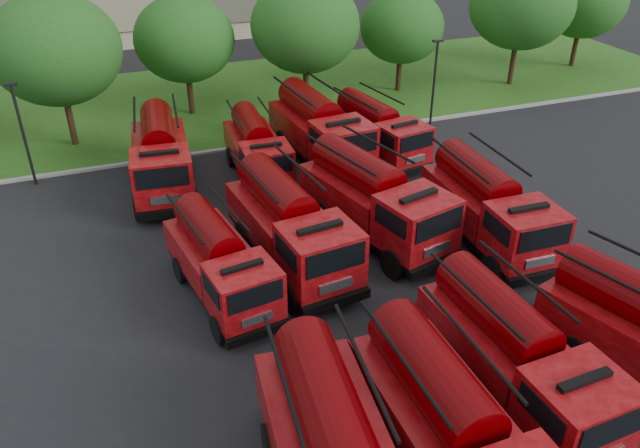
# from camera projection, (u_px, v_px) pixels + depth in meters

# --- Properties ---
(ground) EXTENTS (140.00, 140.00, 0.00)m
(ground) POSITION_uv_depth(u_px,v_px,m) (363.00, 364.00, 19.89)
(ground) COLOR black
(ground) RESTS_ON ground
(lawn) EXTENTS (70.00, 16.00, 0.12)m
(lawn) POSITION_uv_depth(u_px,v_px,m) (202.00, 102.00, 40.80)
(lawn) COLOR #1C5216
(lawn) RESTS_ON ground
(curb) EXTENTS (70.00, 0.30, 0.14)m
(curb) POSITION_uv_depth(u_px,v_px,m) (231.00, 149.00, 34.27)
(curb) COLOR gray
(curb) RESTS_ON ground
(tree_2) EXTENTS (6.72, 6.72, 8.22)m
(tree_2) POSITION_uv_depth(u_px,v_px,m) (55.00, 50.00, 32.06)
(tree_2) COLOR #382314
(tree_2) RESTS_ON ground
(tree_3) EXTENTS (5.88, 5.88, 7.19)m
(tree_3) POSITION_uv_depth(u_px,v_px,m) (184.00, 39.00, 36.53)
(tree_3) COLOR #382314
(tree_3) RESTS_ON ground
(tree_4) EXTENTS (6.55, 6.55, 8.01)m
(tree_4) POSITION_uv_depth(u_px,v_px,m) (305.00, 25.00, 37.15)
(tree_4) COLOR #382314
(tree_4) RESTS_ON ground
(tree_5) EXTENTS (5.46, 5.46, 6.68)m
(tree_5) POSITION_uv_depth(u_px,v_px,m) (402.00, 27.00, 40.51)
(tree_5) COLOR #382314
(tree_5) RESTS_ON ground
(tree_6) EXTENTS (6.89, 6.89, 8.42)m
(tree_6) POSITION_uv_depth(u_px,v_px,m) (522.00, 4.00, 41.13)
(tree_6) COLOR #382314
(tree_6) RESTS_ON ground
(tree_7) EXTENTS (6.05, 6.05, 7.39)m
(tree_7) POSITION_uv_depth(u_px,v_px,m) (584.00, 2.00, 45.20)
(tree_7) COLOR #382314
(tree_7) RESTS_ON ground
(lamp_post_0) EXTENTS (0.60, 0.25, 5.11)m
(lamp_post_0) POSITION_uv_depth(u_px,v_px,m) (22.00, 129.00, 29.25)
(lamp_post_0) COLOR black
(lamp_post_0) RESTS_ON ground
(lamp_post_1) EXTENTS (0.60, 0.25, 5.11)m
(lamp_post_1) POSITION_uv_depth(u_px,v_px,m) (434.00, 78.00, 35.88)
(lamp_post_1) COLOR black
(lamp_post_1) RESTS_ON ground
(fire_truck_1) EXTENTS (2.84, 7.60, 3.45)m
(fire_truck_1) POSITION_uv_depth(u_px,v_px,m) (453.00, 434.00, 15.30)
(fire_truck_1) COLOR black
(fire_truck_1) RESTS_ON ground
(fire_truck_2) EXTENTS (2.91, 7.28, 3.26)m
(fire_truck_2) POSITION_uv_depth(u_px,v_px,m) (515.00, 355.00, 17.86)
(fire_truck_2) COLOR black
(fire_truck_2) RESTS_ON ground
(fire_truck_4) EXTENTS (3.19, 6.73, 2.94)m
(fire_truck_4) POSITION_uv_depth(u_px,v_px,m) (220.00, 262.00, 22.24)
(fire_truck_4) COLOR black
(fire_truck_4) RESTS_ON ground
(fire_truck_5) EXTENTS (3.49, 7.83, 3.45)m
(fire_truck_5) POSITION_uv_depth(u_px,v_px,m) (290.00, 225.00, 23.91)
(fire_truck_5) COLOR black
(fire_truck_5) RESTS_ON ground
(fire_truck_6) EXTENTS (4.41, 8.12, 3.51)m
(fire_truck_6) POSITION_uv_depth(u_px,v_px,m) (374.00, 199.00, 25.68)
(fire_truck_6) COLOR black
(fire_truck_6) RESTS_ON ground
(fire_truck_7) EXTENTS (2.89, 7.43, 3.35)m
(fire_truck_7) POSITION_uv_depth(u_px,v_px,m) (488.00, 206.00, 25.32)
(fire_truck_7) COLOR black
(fire_truck_7) RESTS_ON ground
(fire_truck_8) EXTENTS (3.37, 7.75, 3.43)m
(fire_truck_8) POSITION_uv_depth(u_px,v_px,m) (161.00, 156.00, 29.46)
(fire_truck_8) COLOR black
(fire_truck_8) RESTS_ON ground
(fire_truck_9) EXTENTS (2.66, 6.64, 2.97)m
(fire_truck_9) POSITION_uv_depth(u_px,v_px,m) (257.00, 149.00, 30.74)
(fire_truck_9) COLOR black
(fire_truck_9) RESTS_ON ground
(fire_truck_10) EXTENTS (3.43, 8.04, 3.56)m
(fire_truck_10) POSITION_uv_depth(u_px,v_px,m) (319.00, 129.00, 32.15)
(fire_truck_10) COLOR black
(fire_truck_10) RESTS_ON ground
(fire_truck_11) EXTENTS (3.38, 6.93, 3.02)m
(fire_truck_11) POSITION_uv_depth(u_px,v_px,m) (378.00, 130.00, 32.74)
(fire_truck_11) COLOR black
(fire_truck_11) RESTS_ON ground
(firefighter_3) EXTENTS (1.30, 1.19, 1.81)m
(firefighter_3) POSITION_uv_depth(u_px,v_px,m) (554.00, 329.00, 21.33)
(firefighter_3) COLOR black
(firefighter_3) RESTS_ON ground
(firefighter_4) EXTENTS (0.98, 0.90, 1.67)m
(firefighter_4) POSITION_uv_depth(u_px,v_px,m) (379.00, 410.00, 18.24)
(firefighter_4) COLOR black
(firefighter_4) RESTS_ON ground
(firefighter_5) EXTENTS (1.64, 1.26, 1.62)m
(firefighter_5) POSITION_uv_depth(u_px,v_px,m) (479.00, 249.00, 25.67)
(firefighter_5) COLOR #AF2A0D
(firefighter_5) RESTS_ON ground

